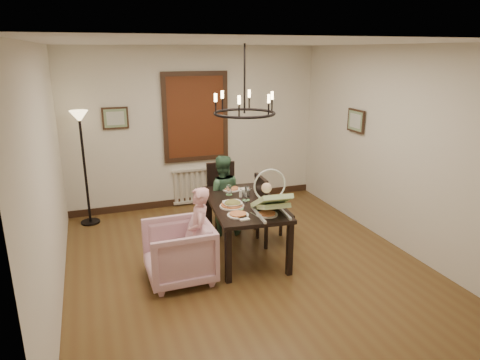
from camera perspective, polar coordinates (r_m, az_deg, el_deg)
room_shell at (r=5.64m, az=-0.68°, el=3.40°), size 4.51×5.00×2.81m
dining_table at (r=5.82m, az=0.56°, el=-3.71°), size 1.05×1.68×0.75m
chair_far at (r=6.72m, az=-2.07°, el=-2.22°), size 0.46×0.46×1.03m
chair_right at (r=6.21m, az=4.58°, el=-3.90°), size 0.48×0.48×1.03m
armchair at (r=5.32m, az=-8.17°, el=-9.49°), size 0.81×0.79×0.73m
elderly_woman at (r=5.30m, az=-5.40°, el=-8.09°), size 0.31×0.40×0.96m
seated_man at (r=6.51m, az=-2.46°, el=-2.91°), size 0.57×0.48×1.03m
baby_bouncer at (r=5.31m, az=4.19°, el=-2.57°), size 0.49×0.64×0.40m
salad_bowl at (r=5.61m, az=-1.01°, el=-3.21°), size 0.31×0.31×0.08m
pizza_platter at (r=5.61m, az=-1.08°, el=-3.40°), size 0.32×0.32×0.04m
drinking_glass at (r=5.77m, az=0.66°, el=-2.30°), size 0.07×0.07×0.13m
window_blinds at (r=7.57m, az=-5.93°, el=8.34°), size 1.00×0.03×1.40m
radiator at (r=7.87m, az=-5.69°, el=-0.67°), size 0.92×0.12×0.62m
picture_back at (r=7.37m, az=-16.29°, el=7.92°), size 0.42×0.03×0.36m
picture_right at (r=7.06m, az=15.20°, el=7.63°), size 0.03×0.42×0.36m
floor_lamp at (r=7.20m, az=-19.97°, el=1.25°), size 0.30×0.30×1.80m
chandelier at (r=5.50m, az=0.60°, el=8.90°), size 0.80×0.80×0.04m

